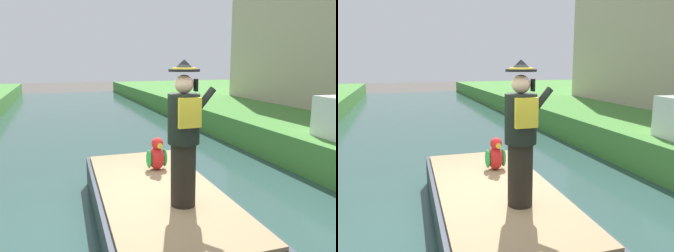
% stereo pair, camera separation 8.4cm
% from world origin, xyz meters
% --- Properties ---
extents(ground_plane, '(80.00, 80.00, 0.00)m').
position_xyz_m(ground_plane, '(0.00, 0.00, 0.00)').
color(ground_plane, '#4C4742').
extents(canal_water, '(7.17, 48.00, 0.10)m').
position_xyz_m(canal_water, '(0.00, 0.00, 0.05)').
color(canal_water, '#2D4C47').
rests_on(canal_water, ground).
extents(boat, '(1.95, 4.26, 0.61)m').
position_xyz_m(boat, '(0.00, 0.21, 0.40)').
color(boat, '#333842').
rests_on(boat, canal_water).
extents(person_pirate, '(0.61, 0.42, 1.85)m').
position_xyz_m(person_pirate, '(0.13, -0.48, 1.64)').
color(person_pirate, black).
rests_on(person_pirate, boat).
extents(parrot_plush, '(0.36, 0.34, 0.57)m').
position_xyz_m(parrot_plush, '(0.24, 1.00, 0.95)').
color(parrot_plush, red).
rests_on(parrot_plush, boat).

